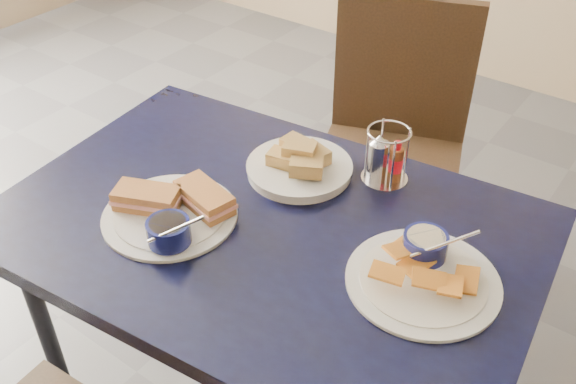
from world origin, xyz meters
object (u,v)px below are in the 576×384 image
Objects in this scene: chair_far at (403,132)px; condiment_caddy at (385,158)px; dining_table at (267,246)px; sandwich_plate at (172,210)px; plantain_plate at (424,269)px; bread_basket at (300,165)px.

condiment_caddy is (0.20, -0.52, 0.26)m from chair_far.
sandwich_plate reaches higher than dining_table.
plantain_plate reaches higher than bread_basket.
chair_far is at bearing 118.96° from plantain_plate.
dining_table is 0.22m from bread_basket.
plantain_plate is at bearing -19.38° from bread_basket.
dining_table is 3.92× the size of sandwich_plate.
chair_far is (-0.07, 0.81, -0.14)m from dining_table.
bread_basket is 0.20m from condiment_caddy.
condiment_caddy is (0.12, 0.29, 0.13)m from dining_table.
bread_basket is (0.03, -0.62, 0.23)m from chair_far.
dining_table is at bearing -84.92° from chair_far.
sandwich_plate is 0.50m from condiment_caddy.
plantain_plate is at bearing 8.68° from dining_table.
bread_basket is at bearing -150.09° from condiment_caddy.
chair_far is 0.62m from condiment_caddy.
condiment_caddy is at bearing 29.91° from bread_basket.
plantain_plate is at bearing -46.79° from condiment_caddy.
dining_table is at bearing -171.32° from plantain_plate.
plantain_plate is 1.21× the size of bread_basket.
sandwich_plate is at bearing -112.30° from bread_basket.
dining_table is at bearing -76.52° from bread_basket.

